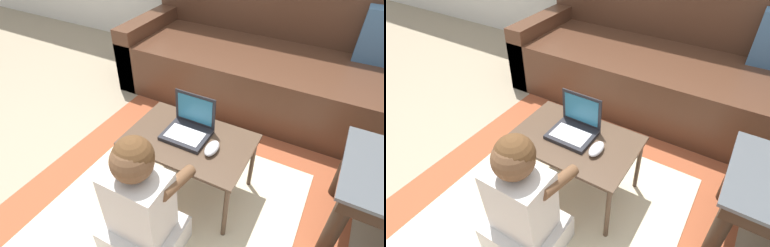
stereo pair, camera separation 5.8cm
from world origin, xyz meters
TOP-DOWN VIEW (x-y plane):
  - ground_plane at (0.00, 0.00)m, footprint 16.00×16.00m
  - area_rug at (0.02, -0.08)m, footprint 1.72×1.77m
  - couch at (0.10, 1.30)m, footprint 2.23×0.92m
  - laptop_desk at (0.02, 0.13)m, footprint 0.63×0.42m
  - laptop at (0.00, 0.16)m, footprint 0.23×0.19m
  - computer_mouse at (0.16, 0.10)m, footprint 0.06×0.11m
  - person_seated at (0.01, -0.28)m, footprint 0.35×0.38m

SIDE VIEW (x-z plane):
  - ground_plane at x=0.00m, z-range 0.00..0.00m
  - area_rug at x=0.02m, z-range 0.00..0.01m
  - couch at x=0.10m, z-range -0.13..0.70m
  - person_seated at x=0.01m, z-range -0.04..0.63m
  - laptop_desk at x=0.02m, z-range 0.15..0.53m
  - computer_mouse at x=0.16m, z-range 0.38..0.42m
  - laptop at x=0.00m, z-range 0.31..0.51m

